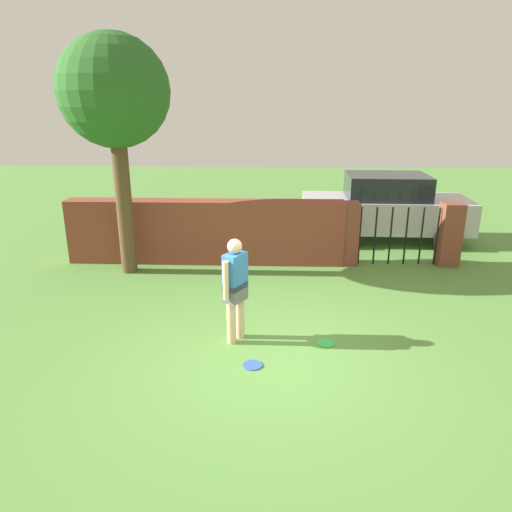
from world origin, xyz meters
name	(u,v)px	position (x,y,z in m)	size (l,w,h in m)	color
ground_plane	(271,361)	(0.00, 0.00, 0.00)	(40.00, 40.00, 0.00)	#568C3D
brick_wall	(205,232)	(-1.50, 4.26, 0.71)	(6.13, 0.50, 1.42)	brown
tree	(114,95)	(-3.07, 3.58, 3.61)	(2.15, 2.15, 4.75)	brown
person	(235,286)	(-0.54, 0.61, 0.90)	(0.38, 0.47, 1.62)	beige
fence_gate	(398,234)	(2.78, 4.26, 0.70)	(2.67, 0.44, 1.40)	brown
car	(385,208)	(2.89, 6.18, 0.86)	(4.25, 2.01, 1.72)	#B7B7BC
frisbee_blue	(252,365)	(-0.26, -0.14, 0.01)	(0.27, 0.27, 0.02)	blue
frisbee_green	(326,343)	(0.83, 0.53, 0.01)	(0.27, 0.27, 0.02)	green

